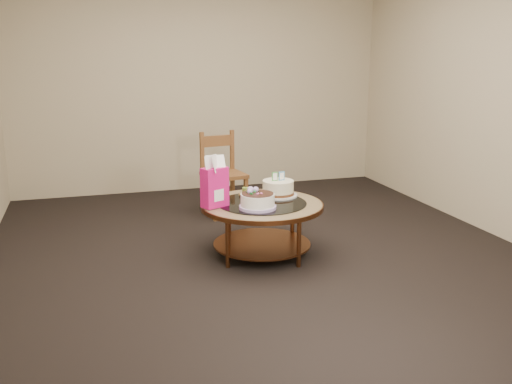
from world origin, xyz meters
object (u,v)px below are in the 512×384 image
object	(u,v)px
cream_cake	(278,188)
gift_bag	(215,182)
decorated_cake	(257,202)
coffee_table	(262,212)
dining_chair	(223,173)

from	to	relation	value
cream_cake	gift_bag	distance (m)	0.64
decorated_cake	cream_cake	xyz separation A→B (m)	(0.29, 0.33, 0.01)
cream_cake	gift_bag	size ratio (longest dim) A/B	0.81
coffee_table	dining_chair	world-z (taller)	dining_chair
coffee_table	decorated_cake	bearing A→B (deg)	-118.92
cream_cake	gift_bag	world-z (taller)	gift_bag
cream_cake	coffee_table	bearing A→B (deg)	-142.15
coffee_table	cream_cake	size ratio (longest dim) A/B	3.04
cream_cake	dining_chair	world-z (taller)	dining_chair
dining_chair	cream_cake	bearing A→B (deg)	-88.23
decorated_cake	dining_chair	world-z (taller)	dining_chair
cream_cake	dining_chair	distance (m)	1.15
decorated_cake	dining_chair	xyz separation A→B (m)	(0.06, 1.46, -0.08)
cream_cake	dining_chair	xyz separation A→B (m)	(-0.23, 1.12, -0.09)
decorated_cake	dining_chair	distance (m)	1.46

